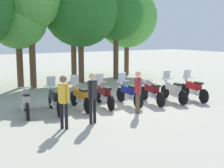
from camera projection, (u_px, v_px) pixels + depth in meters
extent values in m
plane|color=#ADA899|center=(118.00, 106.00, 13.07)|extent=(80.00, 80.00, 0.00)
cylinder|color=black|center=(25.00, 102.00, 12.33)|extent=(0.23, 0.65, 0.64)
cylinder|color=black|center=(28.00, 111.00, 10.89)|extent=(0.23, 0.65, 0.64)
cube|color=silver|center=(25.00, 94.00, 12.28)|extent=(0.19, 0.38, 0.04)
cube|color=silver|center=(26.00, 97.00, 11.60)|extent=(0.45, 0.98, 0.30)
cube|color=silver|center=(26.00, 105.00, 11.60)|extent=(0.30, 0.44, 0.24)
cube|color=black|center=(26.00, 94.00, 11.20)|extent=(0.33, 0.48, 0.08)
cylinder|color=silver|center=(25.00, 95.00, 12.20)|extent=(0.10, 0.23, 0.64)
cylinder|color=silver|center=(25.00, 87.00, 12.06)|extent=(0.61, 0.16, 0.04)
sphere|color=silver|center=(24.00, 90.00, 12.20)|extent=(0.19, 0.19, 0.16)
cylinder|color=silver|center=(22.00, 108.00, 11.27)|extent=(0.21, 0.70, 0.07)
cylinder|color=black|center=(51.00, 101.00, 12.66)|extent=(0.19, 0.65, 0.64)
cylinder|color=black|center=(60.00, 109.00, 11.26)|extent=(0.19, 0.65, 0.64)
cube|color=silver|center=(51.00, 93.00, 12.61)|extent=(0.17, 0.37, 0.04)
cube|color=black|center=(55.00, 96.00, 11.95)|extent=(0.39, 0.98, 0.30)
cube|color=silver|center=(55.00, 102.00, 11.95)|extent=(0.27, 0.43, 0.24)
cube|color=black|center=(57.00, 93.00, 11.56)|extent=(0.30, 0.47, 0.08)
cylinder|color=silver|center=(51.00, 94.00, 12.53)|extent=(0.08, 0.23, 0.64)
cylinder|color=silver|center=(51.00, 86.00, 12.40)|extent=(0.62, 0.12, 0.04)
sphere|color=silver|center=(51.00, 88.00, 12.53)|extent=(0.18, 0.18, 0.16)
cylinder|color=silver|center=(53.00, 106.00, 11.62)|extent=(0.17, 0.70, 0.07)
cube|color=silver|center=(51.00, 81.00, 12.42)|extent=(0.37, 0.18, 0.39)
cylinder|color=black|center=(74.00, 98.00, 13.15)|extent=(0.14, 0.65, 0.64)
cylinder|color=black|center=(88.00, 105.00, 11.80)|extent=(0.14, 0.65, 0.64)
cube|color=silver|center=(74.00, 91.00, 13.10)|extent=(0.14, 0.37, 0.04)
cube|color=orange|center=(80.00, 93.00, 12.46)|extent=(0.32, 0.96, 0.30)
cube|color=silver|center=(80.00, 100.00, 12.46)|extent=(0.24, 0.41, 0.24)
cube|color=black|center=(84.00, 90.00, 12.08)|extent=(0.27, 0.45, 0.08)
cylinder|color=silver|center=(74.00, 91.00, 13.02)|extent=(0.06, 0.23, 0.64)
cylinder|color=silver|center=(75.00, 84.00, 12.89)|extent=(0.62, 0.07, 0.04)
sphere|color=silver|center=(74.00, 86.00, 13.02)|extent=(0.17, 0.17, 0.16)
cylinder|color=silver|center=(80.00, 103.00, 12.13)|extent=(0.11, 0.70, 0.07)
cube|color=silver|center=(74.00, 79.00, 12.91)|extent=(0.37, 0.15, 0.39)
cylinder|color=black|center=(99.00, 96.00, 13.65)|extent=(0.21, 0.65, 0.64)
cylinder|color=black|center=(111.00, 103.00, 12.22)|extent=(0.21, 0.65, 0.64)
cube|color=silver|center=(99.00, 89.00, 13.60)|extent=(0.18, 0.38, 0.04)
cube|color=maroon|center=(104.00, 91.00, 12.93)|extent=(0.43, 0.98, 0.30)
cube|color=silver|center=(104.00, 97.00, 12.92)|extent=(0.29, 0.43, 0.24)
cube|color=black|center=(107.00, 88.00, 12.53)|extent=(0.32, 0.48, 0.08)
cylinder|color=silver|center=(99.00, 89.00, 13.52)|extent=(0.09, 0.23, 0.64)
cylinder|color=silver|center=(100.00, 82.00, 13.38)|extent=(0.62, 0.15, 0.04)
sphere|color=silver|center=(99.00, 85.00, 13.52)|extent=(0.19, 0.19, 0.16)
cylinder|color=silver|center=(103.00, 100.00, 12.60)|extent=(0.20, 0.70, 0.07)
cube|color=silver|center=(100.00, 78.00, 13.40)|extent=(0.38, 0.20, 0.39)
cylinder|color=black|center=(121.00, 95.00, 13.94)|extent=(0.15, 0.65, 0.64)
cylinder|color=black|center=(138.00, 101.00, 12.57)|extent=(0.15, 0.65, 0.64)
cube|color=silver|center=(121.00, 87.00, 13.89)|extent=(0.15, 0.37, 0.04)
cube|color=navy|center=(128.00, 90.00, 13.24)|extent=(0.34, 0.97, 0.30)
cube|color=silver|center=(129.00, 96.00, 13.24)|extent=(0.25, 0.42, 0.24)
cube|color=black|center=(133.00, 87.00, 12.86)|extent=(0.28, 0.46, 0.08)
cylinder|color=silver|center=(122.00, 88.00, 13.81)|extent=(0.07, 0.23, 0.64)
cylinder|color=silver|center=(123.00, 81.00, 13.68)|extent=(0.62, 0.09, 0.04)
sphere|color=silver|center=(121.00, 83.00, 13.81)|extent=(0.17, 0.17, 0.16)
cylinder|color=silver|center=(129.00, 99.00, 12.92)|extent=(0.13, 0.70, 0.07)
cube|color=silver|center=(122.00, 77.00, 13.70)|extent=(0.37, 0.16, 0.39)
cylinder|color=black|center=(144.00, 93.00, 14.31)|extent=(0.22, 0.65, 0.64)
cylinder|color=black|center=(161.00, 100.00, 12.87)|extent=(0.22, 0.65, 0.64)
cube|color=silver|center=(145.00, 86.00, 14.25)|extent=(0.19, 0.38, 0.04)
cube|color=maroon|center=(152.00, 88.00, 13.58)|extent=(0.44, 0.98, 0.30)
cube|color=silver|center=(152.00, 94.00, 13.58)|extent=(0.29, 0.43, 0.24)
cube|color=black|center=(156.00, 86.00, 13.18)|extent=(0.32, 0.48, 0.08)
cylinder|color=silver|center=(145.00, 87.00, 14.17)|extent=(0.09, 0.23, 0.64)
cylinder|color=silver|center=(146.00, 80.00, 14.04)|extent=(0.62, 0.15, 0.04)
sphere|color=silver|center=(145.00, 82.00, 14.18)|extent=(0.19, 0.19, 0.16)
cylinder|color=silver|center=(152.00, 97.00, 13.25)|extent=(0.20, 0.70, 0.07)
cylinder|color=black|center=(165.00, 92.00, 14.67)|extent=(0.22, 0.65, 0.64)
cylinder|color=black|center=(183.00, 98.00, 13.24)|extent=(0.22, 0.65, 0.64)
cube|color=silver|center=(165.00, 85.00, 14.62)|extent=(0.18, 0.38, 0.04)
cube|color=silver|center=(173.00, 87.00, 13.95)|extent=(0.43, 0.98, 0.30)
cube|color=silver|center=(174.00, 93.00, 13.95)|extent=(0.29, 0.43, 0.24)
cube|color=black|center=(178.00, 84.00, 13.55)|extent=(0.32, 0.48, 0.08)
cylinder|color=silver|center=(166.00, 86.00, 14.54)|extent=(0.09, 0.23, 0.64)
cylinder|color=silver|center=(167.00, 79.00, 14.40)|extent=(0.62, 0.15, 0.04)
sphere|color=silver|center=(166.00, 81.00, 14.54)|extent=(0.19, 0.19, 0.16)
cylinder|color=silver|center=(174.00, 96.00, 13.62)|extent=(0.20, 0.70, 0.07)
cube|color=silver|center=(167.00, 75.00, 14.43)|extent=(0.38, 0.20, 0.39)
cylinder|color=black|center=(185.00, 90.00, 15.04)|extent=(0.24, 0.65, 0.64)
cylinder|color=black|center=(204.00, 96.00, 13.59)|extent=(0.24, 0.65, 0.64)
cube|color=silver|center=(185.00, 84.00, 14.99)|extent=(0.20, 0.38, 0.04)
cube|color=red|center=(194.00, 86.00, 14.31)|extent=(0.47, 0.98, 0.30)
cube|color=silver|center=(194.00, 91.00, 14.30)|extent=(0.30, 0.44, 0.24)
cube|color=black|center=(199.00, 83.00, 13.90)|extent=(0.33, 0.48, 0.08)
cylinder|color=silver|center=(186.00, 84.00, 14.91)|extent=(0.10, 0.23, 0.64)
cylinder|color=silver|center=(188.00, 78.00, 14.77)|extent=(0.61, 0.18, 0.04)
sphere|color=silver|center=(186.00, 80.00, 14.91)|extent=(0.19, 0.19, 0.16)
cylinder|color=silver|center=(195.00, 94.00, 13.98)|extent=(0.23, 0.70, 0.07)
cube|color=silver|center=(187.00, 74.00, 14.80)|extent=(0.38, 0.21, 0.39)
cylinder|color=black|center=(91.00, 112.00, 10.40)|extent=(0.13, 0.13, 0.86)
cylinder|color=black|center=(95.00, 111.00, 10.51)|extent=(0.13, 0.13, 0.86)
cube|color=#262628|center=(93.00, 90.00, 10.33)|extent=(0.26, 0.25, 0.65)
cylinder|color=#262628|center=(89.00, 90.00, 10.22)|extent=(0.10, 0.10, 0.61)
cylinder|color=#262628|center=(96.00, 89.00, 10.44)|extent=(0.10, 0.10, 0.61)
sphere|color=#DBAD89|center=(92.00, 76.00, 10.26)|extent=(0.28, 0.28, 0.23)
cylinder|color=brown|center=(137.00, 104.00, 11.73)|extent=(0.15, 0.15, 0.81)
cylinder|color=brown|center=(138.00, 103.00, 11.89)|extent=(0.15, 0.15, 0.81)
cube|color=#B22D33|center=(138.00, 85.00, 11.70)|extent=(0.29, 0.29, 0.61)
cylinder|color=#B22D33|center=(136.00, 85.00, 11.55)|extent=(0.11, 0.11, 0.58)
cylinder|color=#B22D33|center=(139.00, 84.00, 11.84)|extent=(0.11, 0.11, 0.58)
sphere|color=#DBAD89|center=(138.00, 74.00, 11.63)|extent=(0.30, 0.30, 0.22)
cylinder|color=black|center=(66.00, 116.00, 9.79)|extent=(0.15, 0.15, 0.86)
cylinder|color=black|center=(62.00, 116.00, 9.85)|extent=(0.15, 0.15, 0.86)
cube|color=gold|center=(63.00, 93.00, 9.70)|extent=(0.29, 0.30, 0.64)
cylinder|color=gold|center=(68.00, 93.00, 9.64)|extent=(0.11, 0.11, 0.61)
cylinder|color=gold|center=(59.00, 93.00, 9.76)|extent=(0.11, 0.11, 0.61)
sphere|color=brown|center=(63.00, 79.00, 9.63)|extent=(0.32, 0.32, 0.23)
cylinder|color=brown|center=(20.00, 64.00, 17.44)|extent=(0.36, 0.36, 2.75)
sphere|color=#4C9E3D|center=(18.00, 19.00, 17.04)|extent=(3.32, 3.32, 3.32)
cylinder|color=brown|center=(32.00, 55.00, 17.28)|extent=(0.36, 0.36, 3.85)
cylinder|color=brown|center=(81.00, 60.00, 19.23)|extent=(0.36, 0.36, 2.99)
sphere|color=#236623|center=(80.00, 9.00, 18.74)|extent=(4.65, 4.65, 4.65)
cylinder|color=brown|center=(74.00, 52.00, 20.35)|extent=(0.36, 0.36, 3.79)
sphere|color=#3D8E33|center=(73.00, 1.00, 19.81)|extent=(4.27, 4.27, 4.27)
cylinder|color=brown|center=(116.00, 56.00, 20.99)|extent=(0.36, 0.36, 3.24)
sphere|color=#236623|center=(116.00, 13.00, 20.53)|extent=(3.73, 3.73, 3.73)
cylinder|color=brown|center=(127.00, 57.00, 23.44)|extent=(0.36, 0.36, 2.78)
sphere|color=#4C9E3D|center=(127.00, 17.00, 22.96)|extent=(4.61, 4.61, 4.61)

